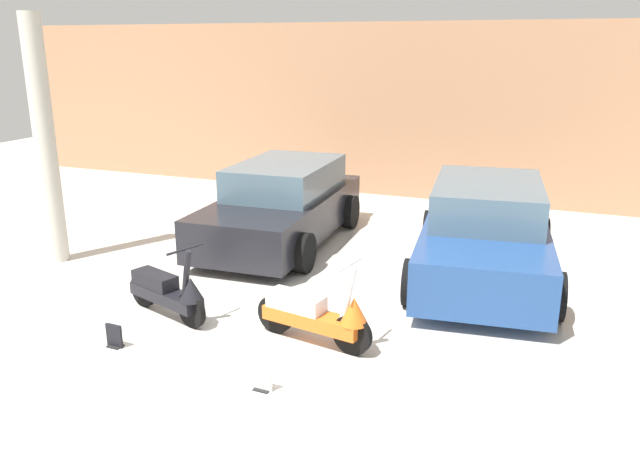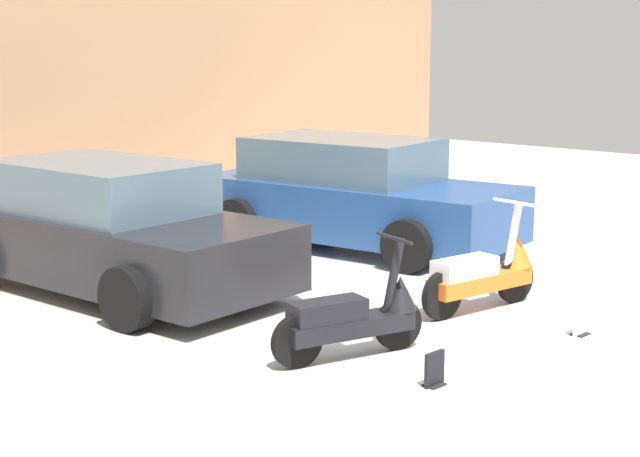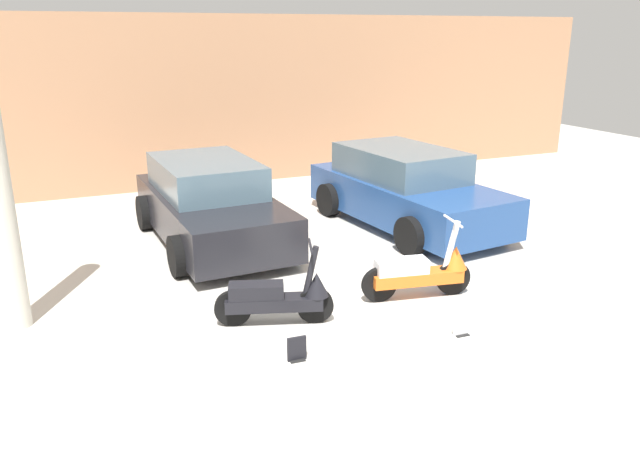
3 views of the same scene
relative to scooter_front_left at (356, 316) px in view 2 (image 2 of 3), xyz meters
name	(u,v)px [view 2 (image 2 of 3)]	position (x,y,z in m)	size (l,w,h in m)	color
ground_plane	(496,349)	(0.91, -0.74, -0.34)	(28.00, 28.00, 0.00)	silver
scooter_front_left	(356,316)	(0.00, 0.00, 0.00)	(1.31, 0.67, 0.95)	black
scooter_front_right	(485,273)	(1.89, 0.00, 0.02)	(1.42, 0.57, 1.00)	black
car_rear_left	(110,230)	(0.01, 3.21, 0.28)	(1.97, 3.88, 1.30)	black
car_rear_center	(354,195)	(3.29, 2.77, 0.29)	(2.20, 4.04, 1.32)	navy
placard_near_left_scooter	(434,371)	(-0.12, -0.85, -0.22)	(0.20, 0.13, 0.26)	black
placard_near_right_scooter	(581,322)	(1.75, -1.06, -0.22)	(0.20, 0.13, 0.26)	black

